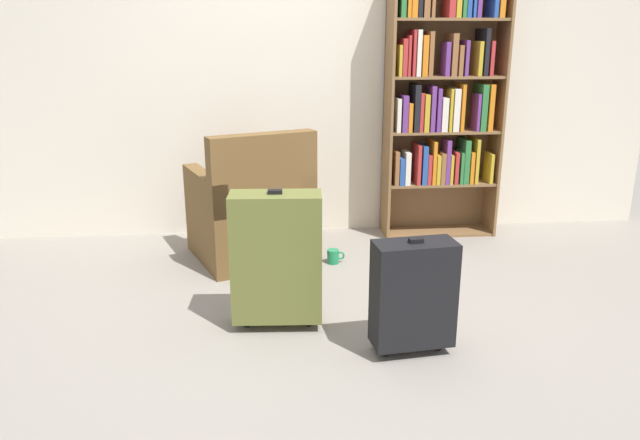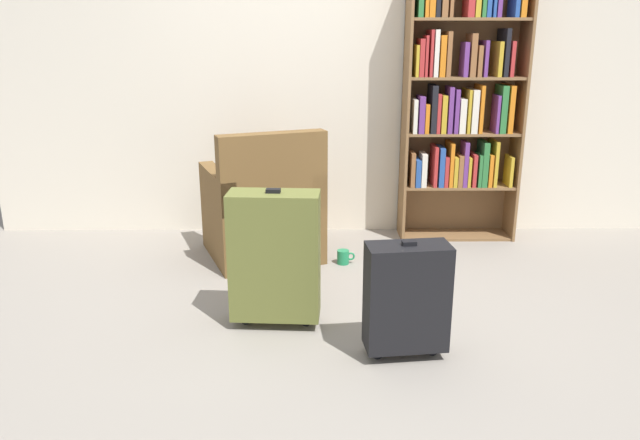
% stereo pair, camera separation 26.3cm
% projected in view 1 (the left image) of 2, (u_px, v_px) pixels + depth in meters
% --- Properties ---
extents(ground_plane, '(9.11, 9.11, 0.00)m').
position_uv_depth(ground_plane, '(346.00, 327.00, 3.23)').
color(ground_plane, gray).
extents(back_wall, '(5.21, 0.10, 2.60)m').
position_uv_depth(back_wall, '(317.00, 60.00, 4.49)').
color(back_wall, beige).
rests_on(back_wall, ground).
extents(bookshelf, '(0.84, 0.29, 1.96)m').
position_uv_depth(bookshelf, '(442.00, 94.00, 4.44)').
color(bookshelf, brown).
rests_on(bookshelf, ground).
extents(armchair, '(0.90, 0.90, 0.90)m').
position_uv_depth(armchair, '(251.00, 214.00, 4.13)').
color(armchair, brown).
rests_on(armchair, ground).
extents(mug, '(0.12, 0.08, 0.10)m').
position_uv_depth(mug, '(333.00, 256.00, 4.11)').
color(mug, '#1E7F4C').
rests_on(mug, ground).
extents(suitcase_olive, '(0.48, 0.23, 0.75)m').
position_uv_depth(suitcase_olive, '(276.00, 257.00, 3.14)').
color(suitcase_olive, brown).
rests_on(suitcase_olive, ground).
extents(suitcase_black, '(0.40, 0.22, 0.59)m').
position_uv_depth(suitcase_black, '(413.00, 294.00, 2.90)').
color(suitcase_black, black).
rests_on(suitcase_black, ground).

